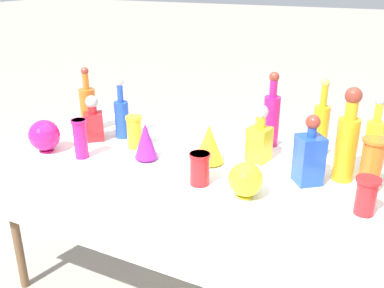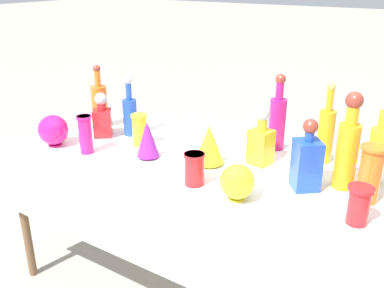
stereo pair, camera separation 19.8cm
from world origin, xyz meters
TOP-DOWN VIEW (x-y plane):
  - display_table at (0.00, -0.03)m, footprint 1.88×0.95m
  - tall_bottle_0 at (0.66, 0.15)m, footprint 0.09×0.09m
  - tall_bottle_1 at (-0.72, 0.14)m, footprint 0.09×0.09m
  - tall_bottle_2 at (0.51, 0.36)m, footprint 0.07×0.07m
  - tall_bottle_3 at (-0.49, 0.14)m, footprint 0.08×0.08m
  - tall_bottle_4 at (0.26, 0.39)m, footprint 0.08×0.08m
  - tall_bottle_5 at (0.75, 0.26)m, footprint 0.07×0.07m
  - square_decanter_0 at (0.53, 0.05)m, footprint 0.14×0.14m
  - square_decanter_1 at (-0.61, 0.04)m, footprint 0.14×0.14m
  - square_decanter_2 at (0.27, 0.18)m, footprint 0.11×0.11m
  - slender_vase_0 at (0.77, 0.08)m, footprint 0.10×0.10m
  - slender_vase_1 at (-0.51, -0.18)m, footprint 0.07×0.07m
  - slender_vase_2 at (-0.35, 0.05)m, footprint 0.09×0.09m
  - slender_vase_3 at (0.12, -0.17)m, footprint 0.09×0.09m
  - slender_vase_4 at (0.78, -0.11)m, footprint 0.09×0.09m
  - fluted_vase_0 at (0.07, 0.04)m, footprint 0.14×0.14m
  - fluted_vase_1 at (-0.22, -0.05)m, footprint 0.11×0.11m
  - round_bowl_0 at (0.33, -0.19)m, footprint 0.14×0.14m
  - round_bowl_1 at (-0.72, -0.20)m, footprint 0.15×0.15m
  - price_tag_left at (-0.17, -0.38)m, footprint 0.06×0.02m
  - price_tag_center at (-0.09, -0.40)m, footprint 0.06×0.02m
  - price_tag_right at (-0.36, -0.38)m, footprint 0.06×0.03m
  - cardboard_box_behind_left at (-0.16, 0.95)m, footprint 0.48×0.51m

SIDE VIEW (x-z plane):
  - cardboard_box_behind_left at x=-0.16m, z-range -0.04..0.39m
  - display_table at x=0.00m, z-range 0.32..1.08m
  - price_tag_center at x=-0.09m, z-range 0.76..0.80m
  - price_tag_right at x=-0.36m, z-range 0.76..0.80m
  - price_tag_left at x=-0.17m, z-range 0.76..0.80m
  - slender_vase_3 at x=0.12m, z-range 0.77..0.91m
  - round_bowl_0 at x=0.33m, z-range 0.76..0.91m
  - slender_vase_4 at x=0.78m, z-range 0.77..0.91m
  - round_bowl_1 at x=-0.72m, z-range 0.76..0.93m
  - slender_vase_2 at x=-0.35m, z-range 0.77..0.93m
  - fluted_vase_1 at x=-0.22m, z-range 0.76..0.95m
  - square_decanter_1 at x=-0.61m, z-range 0.74..0.98m
  - fluted_vase_0 at x=0.07m, z-range 0.76..0.96m
  - slender_vase_1 at x=-0.51m, z-range 0.77..0.96m
  - square_decanter_2 at x=0.27m, z-range 0.74..1.01m
  - square_decanter_0 at x=0.53m, z-range 0.73..1.04m
  - tall_bottle_3 at x=-0.49m, z-range 0.72..1.05m
  - slender_vase_0 at x=0.77m, z-range 0.77..1.00m
  - tall_bottle_1 at x=-0.72m, z-range 0.71..1.08m
  - tall_bottle_5 at x=0.75m, z-range 0.72..1.08m
  - tall_bottle_2 at x=0.51m, z-range 0.71..1.10m
  - tall_bottle_4 at x=0.26m, z-range 0.72..1.11m
  - tall_bottle_0 at x=0.66m, z-range 0.73..1.15m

